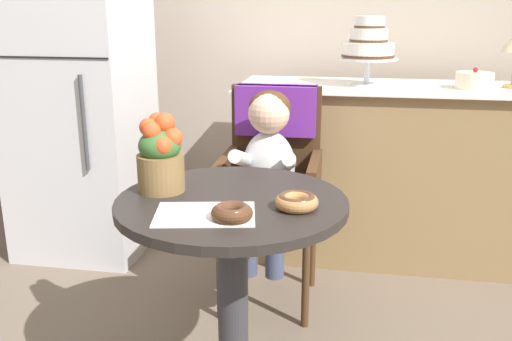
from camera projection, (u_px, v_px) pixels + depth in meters
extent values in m
cylinder|color=#282321|center=(232.00, 203.00, 1.74)|extent=(0.72, 0.72, 0.03)
cylinder|color=#333338|center=(233.00, 307.00, 1.84)|extent=(0.10, 0.10, 0.69)
cube|color=#472D19|center=(269.00, 203.00, 2.43)|extent=(0.42, 0.42, 0.04)
cube|color=#472D19|center=(276.00, 136.00, 2.53)|extent=(0.40, 0.04, 0.46)
cube|color=#472D19|center=(226.00, 176.00, 2.43)|extent=(0.04, 0.38, 0.18)
cube|color=#472D19|center=(314.00, 181.00, 2.36)|extent=(0.04, 0.38, 0.18)
cube|color=#6B2893|center=(276.00, 110.00, 2.50)|extent=(0.36, 0.11, 0.22)
cylinder|color=#472D19|center=(220.00, 270.00, 2.36)|extent=(0.03, 0.03, 0.45)
cylinder|color=#472D19|center=(306.00, 277.00, 2.30)|extent=(0.03, 0.03, 0.45)
cylinder|color=#472D19|center=(238.00, 237.00, 2.70)|extent=(0.03, 0.03, 0.45)
cylinder|color=#472D19|center=(313.00, 242.00, 2.64)|extent=(0.03, 0.03, 0.45)
ellipsoid|color=silver|center=(269.00, 166.00, 2.36)|extent=(0.22, 0.16, 0.30)
sphere|color=#E0B293|center=(269.00, 113.00, 2.28)|extent=(0.17, 0.17, 0.17)
ellipsoid|color=#4C2D19|center=(270.00, 107.00, 2.30)|extent=(0.17, 0.17, 0.14)
cylinder|color=silver|center=(243.00, 159.00, 2.28)|extent=(0.08, 0.23, 0.13)
sphere|color=#E0B293|center=(241.00, 181.00, 2.22)|extent=(0.06, 0.06, 0.06)
cylinder|color=silver|center=(289.00, 161.00, 2.25)|extent=(0.08, 0.23, 0.13)
sphere|color=#E0B293|center=(284.00, 183.00, 2.19)|extent=(0.06, 0.06, 0.06)
cylinder|color=#3F4760|center=(253.00, 196.00, 2.32)|extent=(0.09, 0.22, 0.09)
cylinder|color=#3F4760|center=(248.00, 245.00, 2.27)|extent=(0.08, 0.08, 0.26)
cylinder|color=#3F4760|center=(279.00, 198.00, 2.31)|extent=(0.09, 0.22, 0.09)
cylinder|color=#3F4760|center=(275.00, 247.00, 2.25)|extent=(0.08, 0.08, 0.26)
cube|color=white|center=(205.00, 214.00, 1.60)|extent=(0.32, 0.25, 0.00)
torus|color=#AD7542|center=(297.00, 202.00, 1.64)|extent=(0.13, 0.13, 0.04)
torus|color=#512D1E|center=(297.00, 198.00, 1.64)|extent=(0.11, 0.11, 0.02)
torus|color=#4C2D19|center=(232.00, 213.00, 1.56)|extent=(0.12, 0.12, 0.04)
torus|color=#512D1E|center=(232.00, 209.00, 1.55)|extent=(0.10, 0.10, 0.02)
cylinder|color=brown|center=(161.00, 173.00, 1.79)|extent=(0.15, 0.15, 0.12)
ellipsoid|color=#38662D|center=(160.00, 145.00, 1.77)|extent=(0.14, 0.14, 0.10)
sphere|color=#E54C23|center=(173.00, 138.00, 1.75)|extent=(0.06, 0.06, 0.06)
sphere|color=#E54C23|center=(165.00, 123.00, 1.77)|extent=(0.07, 0.07, 0.07)
sphere|color=#E54C23|center=(157.00, 121.00, 1.79)|extent=(0.06, 0.06, 0.06)
sphere|color=#E54C23|center=(148.00, 127.00, 1.76)|extent=(0.06, 0.06, 0.06)
sphere|color=#E54C23|center=(151.00, 131.00, 1.74)|extent=(0.06, 0.06, 0.06)
sphere|color=#E54C23|center=(163.00, 146.00, 1.72)|extent=(0.06, 0.06, 0.06)
cube|color=#93754C|center=(388.00, 172.00, 2.95)|extent=(1.50, 0.56, 0.90)
cube|color=white|center=(394.00, 87.00, 2.82)|extent=(1.56, 0.62, 0.01)
cylinder|color=silver|center=(366.00, 85.00, 2.84)|extent=(0.16, 0.16, 0.01)
cylinder|color=silver|center=(367.00, 72.00, 2.82)|extent=(0.03, 0.03, 0.12)
cylinder|color=silver|center=(368.00, 59.00, 2.80)|extent=(0.30, 0.30, 0.01)
cylinder|color=white|center=(368.00, 50.00, 2.79)|extent=(0.25, 0.25, 0.08)
cylinder|color=#4C2D1E|center=(368.00, 56.00, 2.80)|extent=(0.26, 0.26, 0.01)
cylinder|color=white|center=(369.00, 36.00, 2.77)|extent=(0.18, 0.18, 0.07)
cylinder|color=#4C2D1E|center=(369.00, 41.00, 2.78)|extent=(0.19, 0.19, 0.01)
cylinder|color=white|center=(370.00, 22.00, 2.75)|extent=(0.15, 0.15, 0.06)
cylinder|color=#4C2D1E|center=(369.00, 27.00, 2.76)|extent=(0.15, 0.15, 0.01)
cylinder|color=beige|center=(474.00, 81.00, 2.72)|extent=(0.18, 0.18, 0.08)
sphere|color=red|center=(476.00, 70.00, 2.70)|extent=(0.02, 0.02, 0.02)
cylinder|color=#B28C47|center=(512.00, 87.00, 2.76)|extent=(0.09, 0.09, 0.01)
cube|color=silver|center=(79.00, 94.00, 2.91)|extent=(0.64, 0.60, 1.70)
cube|color=black|center=(44.00, 57.00, 2.56)|extent=(0.63, 0.01, 0.01)
cylinder|color=#3F3F44|center=(84.00, 123.00, 2.61)|extent=(0.02, 0.02, 0.45)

